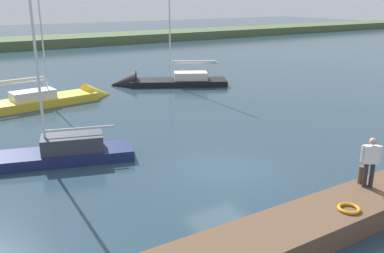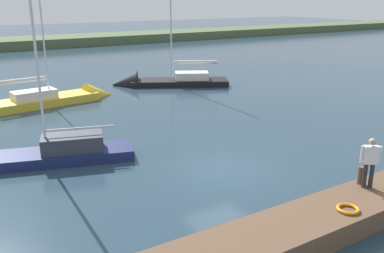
{
  "view_description": "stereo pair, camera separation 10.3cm",
  "coord_description": "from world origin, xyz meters",
  "px_view_note": "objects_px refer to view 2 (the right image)",
  "views": [
    {
      "loc": [
        9.36,
        12.59,
        6.62
      ],
      "look_at": [
        0.39,
        -1.75,
        1.37
      ],
      "focal_mm": 39.22,
      "sensor_mm": 36.0,
      "label": 1
    },
    {
      "loc": [
        9.27,
        12.65,
        6.62
      ],
      "look_at": [
        0.39,
        -1.75,
        1.37
      ],
      "focal_mm": 39.22,
      "sensor_mm": 36.0,
      "label": 2
    }
  ],
  "objects_px": {
    "sailboat_far_right": "(34,160)",
    "person_on_dock": "(370,160)",
    "life_ring_buoy": "(348,209)",
    "sailboat_inner_slip": "(63,100)",
    "mooring_post_far": "(360,175)",
    "sailboat_far_left": "(159,83)"
  },
  "relations": [
    {
      "from": "sailboat_far_left",
      "to": "person_on_dock",
      "type": "height_order",
      "value": "sailboat_far_left"
    },
    {
      "from": "sailboat_inner_slip",
      "to": "person_on_dock",
      "type": "xyz_separation_m",
      "value": [
        -4.54,
        19.62,
        1.54
      ]
    },
    {
      "from": "life_ring_buoy",
      "to": "sailboat_inner_slip",
      "type": "height_order",
      "value": "sailboat_inner_slip"
    },
    {
      "from": "sailboat_far_right",
      "to": "sailboat_far_left",
      "type": "distance_m",
      "value": 16.54
    },
    {
      "from": "sailboat_inner_slip",
      "to": "sailboat_far_right",
      "type": "bearing_deg",
      "value": -118.68
    },
    {
      "from": "sailboat_inner_slip",
      "to": "person_on_dock",
      "type": "height_order",
      "value": "sailboat_inner_slip"
    },
    {
      "from": "mooring_post_far",
      "to": "sailboat_far_right",
      "type": "relative_size",
      "value": 0.07
    },
    {
      "from": "mooring_post_far",
      "to": "sailboat_far_right",
      "type": "xyz_separation_m",
      "value": [
        8.53,
        -9.26,
        -0.84
      ]
    },
    {
      "from": "mooring_post_far",
      "to": "sailboat_inner_slip",
      "type": "relative_size",
      "value": 0.07
    },
    {
      "from": "sailboat_far_right",
      "to": "sailboat_inner_slip",
      "type": "bearing_deg",
      "value": -94.57
    },
    {
      "from": "sailboat_far_left",
      "to": "sailboat_far_right",
      "type": "bearing_deg",
      "value": 72.89
    },
    {
      "from": "person_on_dock",
      "to": "sailboat_inner_slip",
      "type": "bearing_deg",
      "value": 50.38
    },
    {
      "from": "sailboat_inner_slip",
      "to": "person_on_dock",
      "type": "bearing_deg",
      "value": -84.34
    },
    {
      "from": "sailboat_inner_slip",
      "to": "sailboat_far_right",
      "type": "relative_size",
      "value": 1.03
    },
    {
      "from": "mooring_post_far",
      "to": "life_ring_buoy",
      "type": "bearing_deg",
      "value": 28.79
    },
    {
      "from": "sailboat_inner_slip",
      "to": "sailboat_far_right",
      "type": "height_order",
      "value": "sailboat_inner_slip"
    },
    {
      "from": "life_ring_buoy",
      "to": "person_on_dock",
      "type": "xyz_separation_m",
      "value": [
        -1.8,
        -0.71,
        0.92
      ]
    },
    {
      "from": "sailboat_far_right",
      "to": "person_on_dock",
      "type": "relative_size",
      "value": 4.76
    },
    {
      "from": "mooring_post_far",
      "to": "sailboat_inner_slip",
      "type": "bearing_deg",
      "value": -76.58
    },
    {
      "from": "life_ring_buoy",
      "to": "person_on_dock",
      "type": "bearing_deg",
      "value": -158.55
    },
    {
      "from": "mooring_post_far",
      "to": "sailboat_far_right",
      "type": "height_order",
      "value": "sailboat_far_right"
    },
    {
      "from": "life_ring_buoy",
      "to": "person_on_dock",
      "type": "distance_m",
      "value": 2.14
    }
  ]
}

